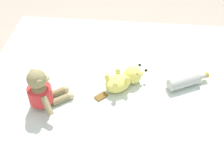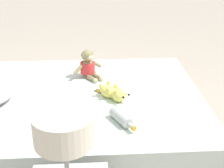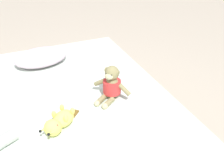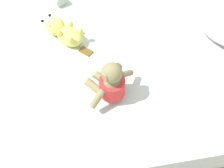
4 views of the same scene
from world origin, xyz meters
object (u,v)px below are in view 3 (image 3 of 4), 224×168
(plush_monkey, at_px, (111,85))
(plush_yellow_creature, at_px, (59,122))
(pillow, at_px, (41,57))
(bed, at_px, (64,128))

(plush_monkey, xyz_separation_m, plush_yellow_creature, (-0.41, -0.18, -0.05))
(pillow, distance_m, plush_yellow_creature, 0.87)
(bed, xyz_separation_m, plush_monkey, (0.34, -0.08, 0.33))
(bed, height_order, plush_yellow_creature, plush_yellow_creature)
(bed, relative_size, pillow, 4.02)
(bed, height_order, pillow, pillow)
(bed, distance_m, plush_yellow_creature, 0.39)
(plush_monkey, distance_m, plush_yellow_creature, 0.45)
(pillow, xyz_separation_m, plush_monkey, (0.35, -0.69, 0.04))
(bed, bearing_deg, plush_monkey, -13.97)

